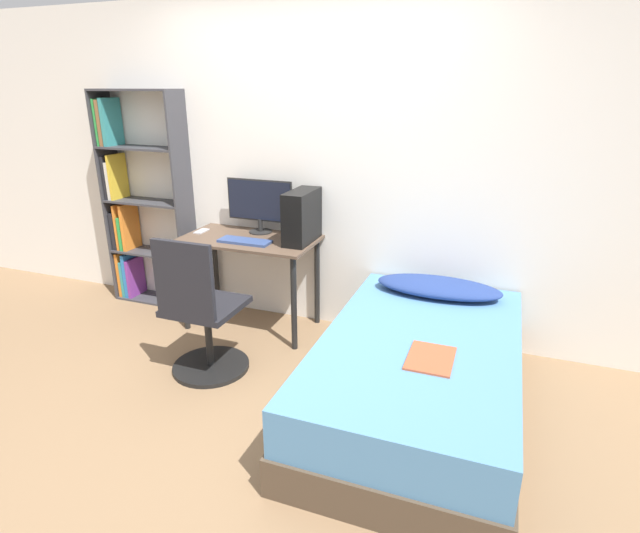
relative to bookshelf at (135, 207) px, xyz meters
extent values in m
plane|color=#846647|center=(1.64, -1.32, -0.86)|extent=(14.00, 14.00, 0.00)
cube|color=silver|center=(1.64, 0.15, 0.39)|extent=(8.00, 0.05, 2.50)
cube|color=brown|center=(1.21, -0.16, -0.12)|extent=(1.05, 0.57, 0.02)
cylinder|color=black|center=(0.73, -0.40, -0.50)|extent=(0.04, 0.04, 0.73)
cylinder|color=black|center=(1.69, -0.40, -0.50)|extent=(0.04, 0.04, 0.73)
cylinder|color=black|center=(0.73, 0.08, -0.50)|extent=(0.04, 0.04, 0.73)
cylinder|color=black|center=(1.69, 0.08, -0.50)|extent=(0.04, 0.04, 0.73)
cube|color=#38383D|center=(-0.23, 0.00, 0.06)|extent=(0.02, 0.26, 1.84)
cube|color=#38383D|center=(0.53, 0.00, 0.06)|extent=(0.02, 0.26, 1.84)
cube|color=#38383D|center=(0.15, 0.00, -0.85)|extent=(0.74, 0.26, 0.02)
cube|color=#38383D|center=(0.15, 0.00, -0.40)|extent=(0.74, 0.26, 0.02)
cube|color=#38383D|center=(0.15, 0.00, 0.06)|extent=(0.74, 0.26, 0.02)
cube|color=#38383D|center=(0.15, 0.00, 0.52)|extent=(0.74, 0.26, 0.02)
cube|color=#38383D|center=(0.15, 0.00, 0.97)|extent=(0.74, 0.26, 0.02)
cube|color=orange|center=(-0.20, 0.00, -0.64)|extent=(0.03, 0.22, 0.42)
cube|color=teal|center=(-0.16, 0.00, -0.68)|extent=(0.03, 0.22, 0.34)
cube|color=#2870B7|center=(-0.13, 0.00, -0.64)|extent=(0.04, 0.22, 0.41)
cube|color=#7A338E|center=(-0.09, 0.00, -0.67)|extent=(0.03, 0.22, 0.36)
cube|color=black|center=(-0.19, 0.00, -0.22)|extent=(0.04, 0.22, 0.34)
cube|color=orange|center=(-0.15, 0.00, -0.18)|extent=(0.02, 0.22, 0.41)
cube|color=green|center=(-0.12, 0.00, -0.24)|extent=(0.03, 0.22, 0.30)
cube|color=orange|center=(-0.08, 0.00, -0.18)|extent=(0.03, 0.22, 0.41)
cube|color=black|center=(-0.20, 0.00, 0.25)|extent=(0.03, 0.22, 0.37)
cube|color=beige|center=(-0.17, 0.00, 0.23)|extent=(0.03, 0.22, 0.32)
cube|color=gold|center=(-0.14, 0.00, 0.26)|extent=(0.02, 0.22, 0.39)
cube|color=green|center=(-0.20, 0.00, 0.71)|extent=(0.02, 0.22, 0.38)
cube|color=brown|center=(-0.17, 0.00, 0.71)|extent=(0.03, 0.22, 0.37)
cube|color=teal|center=(-0.13, 0.00, 0.72)|extent=(0.03, 0.22, 0.39)
cylinder|color=black|center=(1.25, -0.86, -0.85)|extent=(0.53, 0.53, 0.03)
cylinder|color=black|center=(1.25, -0.86, -0.62)|extent=(0.05, 0.05, 0.43)
cube|color=black|center=(1.25, -0.86, -0.39)|extent=(0.46, 0.46, 0.04)
cube|color=black|center=(1.25, -1.07, -0.12)|extent=(0.41, 0.04, 0.49)
cube|color=#4C3D2D|center=(2.68, -0.83, -0.75)|extent=(1.13, 1.92, 0.22)
cube|color=teal|center=(2.68, -0.83, -0.51)|extent=(1.10, 1.88, 0.27)
ellipsoid|color=navy|center=(2.68, -0.13, -0.32)|extent=(0.86, 0.36, 0.11)
cube|color=#B24C2D|center=(2.77, -1.04, -0.37)|extent=(0.24, 0.32, 0.01)
cylinder|color=black|center=(1.22, 0.02, -0.11)|extent=(0.19, 0.19, 0.01)
cylinder|color=black|center=(1.22, 0.02, -0.05)|extent=(0.04, 0.04, 0.10)
cube|color=black|center=(1.22, 0.03, 0.15)|extent=(0.56, 0.01, 0.33)
cube|color=black|center=(1.22, 0.02, 0.15)|extent=(0.54, 0.01, 0.31)
cube|color=#33477A|center=(1.24, -0.27, -0.10)|extent=(0.40, 0.15, 0.02)
cube|color=black|center=(1.63, -0.10, 0.08)|extent=(0.17, 0.41, 0.39)
cube|color=#B7B7BC|center=(0.76, -0.14, -0.11)|extent=(0.07, 0.14, 0.01)
camera|label=1|loc=(3.03, -3.45, 1.00)|focal=28.00mm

